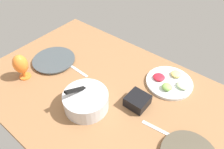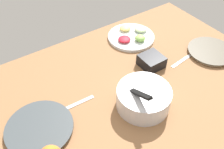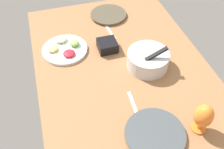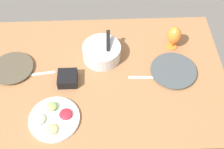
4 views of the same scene
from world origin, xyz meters
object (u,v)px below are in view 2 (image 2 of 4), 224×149
(square_bowl_black, at_px, (151,61))
(mixing_bowl, at_px, (143,97))
(dinner_plate_right, at_px, (40,128))
(fruit_platter, at_px, (132,36))
(dinner_plate_left, at_px, (211,51))

(square_bowl_black, bearing_deg, mixing_bowl, 41.69)
(dinner_plate_right, height_order, mixing_bowl, mixing_bowl)
(dinner_plate_right, xyz_separation_m, fruit_platter, (-0.75, -0.32, 0.00))
(dinner_plate_left, distance_m, fruit_platter, 0.48)
(fruit_platter, bearing_deg, dinner_plate_right, 23.16)
(mixing_bowl, bearing_deg, dinner_plate_right, -17.29)
(dinner_plate_left, xyz_separation_m, dinner_plate_right, (1.04, -0.06, 0.00))
(dinner_plate_right, distance_m, fruit_platter, 0.81)
(dinner_plate_left, height_order, dinner_plate_right, same)
(mixing_bowl, relative_size, square_bowl_black, 2.10)
(square_bowl_black, bearing_deg, dinner_plate_right, 4.23)
(dinner_plate_left, relative_size, fruit_platter, 0.92)
(fruit_platter, bearing_deg, dinner_plate_left, 127.95)
(dinner_plate_left, xyz_separation_m, mixing_bowl, (0.58, 0.08, 0.04))
(dinner_plate_right, bearing_deg, mixing_bowl, 162.71)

